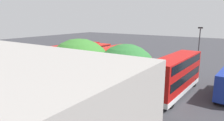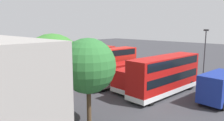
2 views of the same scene
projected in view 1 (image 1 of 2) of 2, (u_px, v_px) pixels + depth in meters
name	position (u px, v px, depth m)	size (l,w,h in m)	color
ground_plane	(128.00, 64.00, 38.82)	(140.00, 140.00, 0.00)	#38383D
bus_double_decker_near_end	(176.00, 74.00, 23.19)	(3.18, 11.19, 4.55)	#B71411
bus_single_deck_second	(152.00, 75.00, 25.89)	(3.09, 10.62, 2.95)	#B71411
bus_single_deck_third	(126.00, 72.00, 27.17)	(3.08, 11.60, 2.95)	#B71411
bus_double_decker_fourth	(106.00, 62.00, 29.60)	(3.35, 11.34, 4.55)	red
bus_double_decker_fifth	(84.00, 60.00, 30.99)	(2.94, 10.99, 4.55)	red
bus_double_decker_sixth	(73.00, 57.00, 33.81)	(3.34, 11.03, 4.55)	#B71411
bus_single_deck_seventh	(57.00, 60.00, 35.23)	(3.15, 11.47, 2.95)	#A51919
bus_single_deck_far_end	(47.00, 57.00, 37.55)	(3.23, 11.51, 2.95)	red
car_hatchback_silver	(170.00, 65.00, 34.92)	(2.76, 4.74, 1.43)	silver
lamp_post_tall	(199.00, 47.00, 31.63)	(0.70, 0.30, 7.54)	#38383D
waste_bin_yellow	(127.00, 58.00, 42.34)	(0.60, 0.60, 0.95)	#197F33
tree_midleft	(80.00, 73.00, 14.29)	(4.97, 4.97, 7.44)	#4C3823
tree_rightmost	(125.00, 76.00, 13.56)	(4.38, 4.38, 7.16)	#4C3823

